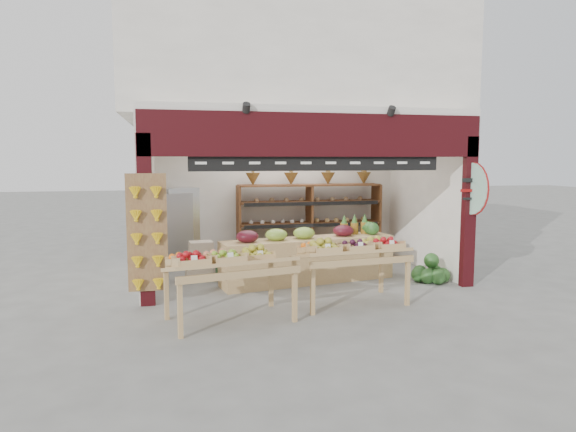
% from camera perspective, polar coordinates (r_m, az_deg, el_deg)
% --- Properties ---
extents(ground, '(60.00, 60.00, 0.00)m').
position_cam_1_polar(ground, '(9.68, 1.64, -7.17)').
color(ground, slate).
rests_on(ground, ground).
extents(shop_structure, '(6.36, 5.12, 5.40)m').
position_cam_1_polar(shop_structure, '(11.11, -0.43, 14.93)').
color(shop_structure, white).
rests_on(shop_structure, ground).
extents(banana_board, '(0.60, 0.15, 1.80)m').
position_cam_1_polar(banana_board, '(8.04, -15.38, -2.08)').
color(banana_board, olive).
rests_on(banana_board, ground).
extents(gift_sign, '(0.04, 0.93, 0.92)m').
position_cam_1_polar(gift_sign, '(9.47, 19.83, 2.87)').
color(gift_sign, '#A3CDBB').
rests_on(gift_sign, ground).
extents(back_shelving, '(3.22, 0.53, 1.97)m').
position_cam_1_polar(back_shelving, '(11.41, 2.41, 0.86)').
color(back_shelving, brown).
rests_on(back_shelving, ground).
extents(refrigerator, '(0.81, 0.81, 1.67)m').
position_cam_1_polar(refrigerator, '(11.09, -11.90, -1.19)').
color(refrigerator, silver).
rests_on(refrigerator, ground).
extents(cardboard_stack, '(1.05, 0.76, 0.74)m').
position_cam_1_polar(cardboard_stack, '(9.83, -8.47, -5.42)').
color(cardboard_stack, beige).
rests_on(cardboard_stack, ground).
extents(mid_counter, '(3.33, 1.19, 1.04)m').
position_cam_1_polar(mid_counter, '(9.49, 2.22, -4.69)').
color(mid_counter, tan).
rests_on(mid_counter, ground).
extents(display_table_left, '(1.88, 1.29, 1.08)m').
position_cam_1_polar(display_table_left, '(7.18, -7.46, -5.07)').
color(display_table_left, tan).
rests_on(display_table_left, ground).
extents(display_table_right, '(1.78, 1.11, 1.07)m').
position_cam_1_polar(display_table_right, '(8.10, 6.92, -3.77)').
color(display_table_right, tan).
rests_on(display_table_right, ground).
extents(watermelon_pile, '(0.68, 0.68, 0.53)m').
position_cam_1_polar(watermelon_pile, '(9.89, 15.53, -6.06)').
color(watermelon_pile, '#184A1C').
rests_on(watermelon_pile, ground).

